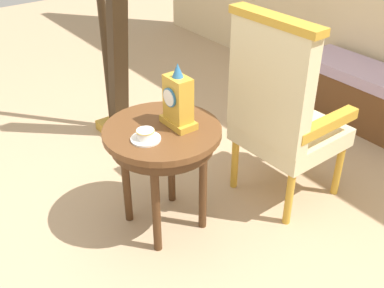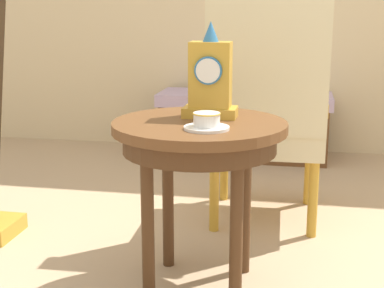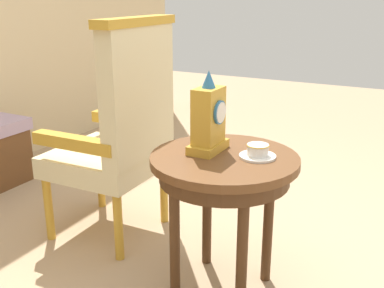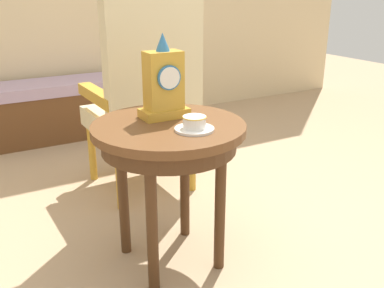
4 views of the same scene
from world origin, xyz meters
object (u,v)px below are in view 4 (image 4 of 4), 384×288
object	(u,v)px
side_table	(169,144)
window_bench	(58,109)
armchair	(146,91)
teacup_left	(194,124)
mantel_clock	(164,85)

from	to	relation	value
side_table	window_bench	size ratio (longest dim) A/B	0.54
armchair	window_bench	distance (m)	1.29
teacup_left	window_bench	world-z (taller)	teacup_left
armchair	side_table	bearing A→B (deg)	-106.05
teacup_left	mantel_clock	xyz separation A→B (m)	(-0.02, 0.21, 0.11)
mantel_clock	window_bench	bearing A→B (deg)	91.48
teacup_left	mantel_clock	size ratio (longest dim) A/B	0.44
armchair	window_bench	bearing A→B (deg)	99.93
side_table	window_bench	distance (m)	1.91
teacup_left	armchair	size ratio (longest dim) A/B	0.13
side_table	mantel_clock	size ratio (longest dim) A/B	1.84
teacup_left	side_table	bearing A→B (deg)	109.91
mantel_clock	armchair	distance (m)	0.62
side_table	teacup_left	bearing A→B (deg)	-70.09
side_table	armchair	bearing A→B (deg)	73.95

